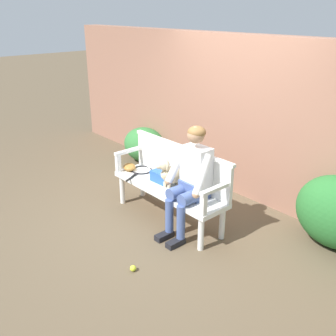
% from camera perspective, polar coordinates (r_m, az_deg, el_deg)
% --- Properties ---
extents(ground_plane, '(40.00, 40.00, 0.00)m').
position_cam_1_polar(ground_plane, '(5.10, 0.00, -7.52)').
color(ground_plane, brown).
extents(brick_garden_fence, '(8.00, 0.30, 2.25)m').
position_cam_1_polar(brick_garden_fence, '(5.64, 10.98, 7.45)').
color(brick_garden_fence, '#936651').
rests_on(brick_garden_fence, ground).
extents(hedge_bush_mid_left, '(0.83, 0.67, 0.61)m').
position_cam_1_polar(hedge_bush_mid_left, '(6.90, -3.50, 3.49)').
color(hedge_bush_mid_left, '#337538').
rests_on(hedge_bush_mid_left, ground).
extents(garden_bench, '(1.69, 0.48, 0.47)m').
position_cam_1_polar(garden_bench, '(4.90, 0.00, -3.38)').
color(garden_bench, white).
rests_on(garden_bench, ground).
extents(bench_backrest, '(1.73, 0.06, 0.50)m').
position_cam_1_polar(bench_backrest, '(4.91, 1.84, 0.67)').
color(bench_backrest, white).
rests_on(bench_backrest, garden_bench).
extents(bench_armrest_left_end, '(0.06, 0.48, 0.28)m').
position_cam_1_polar(bench_armrest_left_end, '(5.34, -6.43, 1.76)').
color(bench_armrest_left_end, white).
rests_on(bench_armrest_left_end, garden_bench).
extents(bench_armrest_right_end, '(0.06, 0.48, 0.28)m').
position_cam_1_polar(bench_armrest_right_end, '(4.22, 6.39, -4.07)').
color(bench_armrest_right_end, white).
rests_on(bench_armrest_right_end, garden_bench).
extents(person_seated, '(0.56, 0.64, 1.34)m').
position_cam_1_polar(person_seated, '(4.48, 3.45, -1.35)').
color(person_seated, black).
rests_on(person_seated, ground).
extents(dog_on_bench, '(0.25, 0.40, 0.40)m').
position_cam_1_polar(dog_on_bench, '(4.75, 0.41, -0.74)').
color(dog_on_bench, beige).
rests_on(dog_on_bench, garden_bench).
extents(tennis_racket, '(0.38, 0.58, 0.03)m').
position_cam_1_polar(tennis_racket, '(5.33, -4.05, -0.41)').
color(tennis_racket, black).
rests_on(tennis_racket, garden_bench).
extents(baseball_glove, '(0.27, 0.24, 0.09)m').
position_cam_1_polar(baseball_glove, '(5.37, -5.73, 0.15)').
color(baseball_glove, '#9E6B2D').
rests_on(baseball_glove, garden_bench).
extents(sports_bag, '(0.29, 0.21, 0.14)m').
position_cam_1_polar(sports_bag, '(4.98, -0.82, -1.26)').
color(sports_bag, '#2856A3').
rests_on(sports_bag, garden_bench).
extents(tennis_ball, '(0.07, 0.07, 0.07)m').
position_cam_1_polar(tennis_ball, '(4.19, -5.20, -14.58)').
color(tennis_ball, '#CCDB33').
rests_on(tennis_ball, ground).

